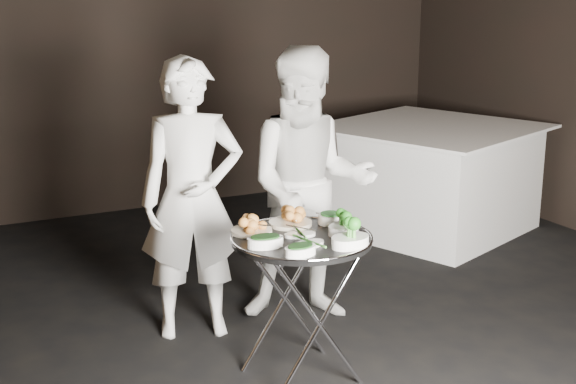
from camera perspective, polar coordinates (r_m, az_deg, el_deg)
name	(u,v)px	position (r m, az deg, el deg)	size (l,w,h in m)	color
floor	(333,375)	(4.32, 3.19, -12.83)	(6.00, 7.00, 0.05)	black
wall_back	(131,39)	(7.12, -11.10, 10.64)	(6.00, 0.05, 3.00)	black
tray_stand	(301,302)	(4.06, 0.96, -7.80)	(0.50, 0.43, 0.74)	silver
serving_tray	(302,239)	(3.95, 0.98, -3.35)	(0.71, 0.71, 0.04)	black
potato_plate_a	(252,226)	(4.01, -2.61, -2.46)	(0.21, 0.21, 0.08)	beige
potato_plate_b	(290,218)	(4.13, 0.17, -1.89)	(0.22, 0.22, 0.08)	beige
greens_bowl	(331,217)	(4.16, 3.06, -1.79)	(0.14, 0.14, 0.08)	white
asparagus_plate_a	(300,234)	(3.95, 0.85, -2.98)	(0.17, 0.12, 0.03)	white
asparagus_plate_b	(309,243)	(3.81, 1.51, -3.64)	(0.18, 0.13, 0.03)	white
spinach_bowl_a	(265,240)	(3.79, -1.63, -3.44)	(0.19, 0.14, 0.07)	white
spinach_bowl_b	(300,249)	(3.68, 0.88, -4.07)	(0.18, 0.14, 0.07)	white
broccoli_bowl_a	(344,227)	(4.00, 3.97, -2.51)	(0.21, 0.18, 0.07)	white
broccoli_bowl_b	(350,239)	(3.81, 4.45, -3.34)	(0.22, 0.18, 0.08)	white
serving_utensils	(298,224)	(4.00, 0.74, -2.31)	(0.57, 0.42, 0.01)	silver
waiter_left	(192,199)	(4.51, -6.85, -0.51)	(0.58, 0.38, 1.59)	silver
waiter_right	(309,186)	(4.69, 1.53, 0.42)	(0.79, 0.62, 1.63)	silver
dining_table	(429,177)	(6.62, 9.97, 1.03)	(1.51, 1.51, 0.86)	white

